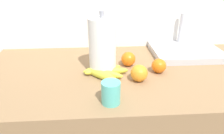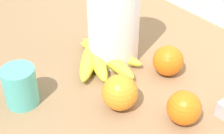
{
  "view_description": "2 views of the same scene",
  "coord_description": "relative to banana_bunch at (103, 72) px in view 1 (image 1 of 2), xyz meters",
  "views": [
    {
      "loc": [
        -0.27,
        -0.91,
        1.35
      ],
      "look_at": [
        -0.22,
        -0.03,
        0.93
      ],
      "focal_mm": 33.9,
      "sensor_mm": 36.0,
      "label": 1
    },
    {
      "loc": [
        0.31,
        -0.43,
        1.38
      ],
      "look_at": [
        -0.2,
        -0.05,
        0.92
      ],
      "focal_mm": 53.78,
      "sensor_mm": 36.0,
      "label": 2
    }
  ],
  "objects": [
    {
      "name": "sink_basin",
      "position": [
        0.48,
        0.24,
        0.0
      ],
      "size": [
        0.38,
        0.31,
        0.21
      ],
      "color": "#B7BABF",
      "rests_on": "counter"
    },
    {
      "name": "banana_bunch",
      "position": [
        0.0,
        0.0,
        0.0
      ],
      "size": [
        0.21,
        0.18,
        0.04
      ],
      "color": "gold",
      "rests_on": "counter"
    },
    {
      "name": "orange_far_right",
      "position": [
        0.26,
        0.02,
        0.02
      ],
      "size": [
        0.07,
        0.07,
        0.07
      ],
      "primitive_type": "sphere",
      "color": "orange",
      "rests_on": "counter"
    },
    {
      "name": "paper_towel_roll",
      "position": [
        -0.0,
        0.04,
        0.11
      ],
      "size": [
        0.12,
        0.12,
        0.29
      ],
      "color": "white",
      "rests_on": "counter"
    },
    {
      "name": "orange_back_left",
      "position": [
        0.15,
        -0.06,
        0.02
      ],
      "size": [
        0.08,
        0.08,
        0.08
      ],
      "primitive_type": "sphere",
      "color": "orange",
      "rests_on": "counter"
    },
    {
      "name": "orange_right",
      "position": [
        0.13,
        0.1,
        0.02
      ],
      "size": [
        0.07,
        0.07,
        0.07
      ],
      "primitive_type": "sphere",
      "color": "orange",
      "rests_on": "counter"
    },
    {
      "name": "mug",
      "position": [
        0.02,
        -0.22,
        0.03
      ],
      "size": [
        0.07,
        0.07,
        0.09
      ],
      "primitive_type": "cylinder",
      "color": "#56BFAF",
      "rests_on": "counter"
    },
    {
      "name": "wall_back",
      "position": [
        0.26,
        0.42,
        -0.26
      ],
      "size": [
        2.12,
        0.06,
        1.3
      ],
      "primitive_type": "cube",
      "color": "silver",
      "rests_on": "ground"
    }
  ]
}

